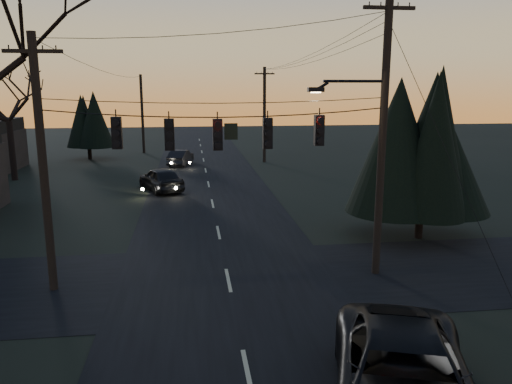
{
  "coord_description": "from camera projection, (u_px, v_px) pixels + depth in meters",
  "views": [
    {
      "loc": [
        -1.24,
        -6.82,
        6.84
      ],
      "look_at": [
        0.9,
        9.19,
        3.4
      ],
      "focal_mm": 35.0,
      "sensor_mm": 36.0,
      "label": 1
    }
  ],
  "objects": [
    {
      "name": "main_road",
      "position": [
        214.0,
        212.0,
        27.59
      ],
      "size": [
        8.0,
        120.0,
        0.02
      ],
      "primitive_type": "cube",
      "color": "black",
      "rests_on": "ground"
    },
    {
      "name": "cross_road",
      "position": [
        228.0,
        280.0,
        17.89
      ],
      "size": [
        60.0,
        7.0,
        0.02
      ],
      "primitive_type": "cube",
      "color": "black",
      "rests_on": "ground"
    },
    {
      "name": "utility_pole_right",
      "position": [
        375.0,
        273.0,
        18.61
      ],
      "size": [
        5.0,
        0.3,
        10.0
      ],
      "primitive_type": null,
      "color": "black",
      "rests_on": "ground"
    },
    {
      "name": "utility_pole_left",
      "position": [
        54.0,
        289.0,
        17.12
      ],
      "size": [
        1.8,
        0.3,
        8.5
      ],
      "primitive_type": null,
      "color": "black",
      "rests_on": "ground"
    },
    {
      "name": "utility_pole_far_r",
      "position": [
        264.0,
        162.0,
        45.75
      ],
      "size": [
        1.8,
        0.3,
        8.5
      ],
      "primitive_type": null,
      "color": "black",
      "rests_on": "ground"
    },
    {
      "name": "utility_pole_far_l",
      "position": [
        144.0,
        153.0,
        52.02
      ],
      "size": [
        0.3,
        0.3,
        8.0
      ],
      "primitive_type": null,
      "color": "black",
      "rests_on": "ground"
    },
    {
      "name": "span_signal_assembly",
      "position": [
        219.0,
        133.0,
        16.76
      ],
      "size": [
        11.5,
        0.44,
        1.53
      ],
      "color": "black",
      "rests_on": "ground"
    },
    {
      "name": "evergreen_right",
      "position": [
        425.0,
        147.0,
        22.08
      ],
      "size": [
        4.81,
        4.81,
        7.17
      ],
      "color": "black",
      "rests_on": "ground"
    },
    {
      "name": "bare_tree_dist",
      "position": [
        7.0,
        97.0,
        35.75
      ],
      "size": [
        6.1,
        6.1,
        8.69
      ],
      "color": "black",
      "rests_on": "ground"
    },
    {
      "name": "evergreen_dist",
      "position": [
        88.0,
        121.0,
        46.81
      ],
      "size": [
        3.63,
        3.63,
        6.0
      ],
      "color": "black",
      "rests_on": "ground"
    },
    {
      "name": "suv_near",
      "position": [
        404.0,
        382.0,
        10.27
      ],
      "size": [
        4.69,
        6.85,
        1.74
      ],
      "primitive_type": "imported",
      "rotation": [
        0.0,
        0.0,
        -0.31
      ],
      "color": "black",
      "rests_on": "ground"
    },
    {
      "name": "sedan_oncoming_a",
      "position": [
        161.0,
        179.0,
        33.05
      ],
      "size": [
        3.51,
        5.03,
        1.59
      ],
      "primitive_type": "imported",
      "rotation": [
        0.0,
        0.0,
        3.53
      ],
      "color": "black",
      "rests_on": "ground"
    },
    {
      "name": "sedan_oncoming_b",
      "position": [
        181.0,
        158.0,
        43.79
      ],
      "size": [
        2.37,
        4.29,
        1.34
      ],
      "primitive_type": "imported",
      "rotation": [
        0.0,
        0.0,
        2.89
      ],
      "color": "black",
      "rests_on": "ground"
    }
  ]
}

